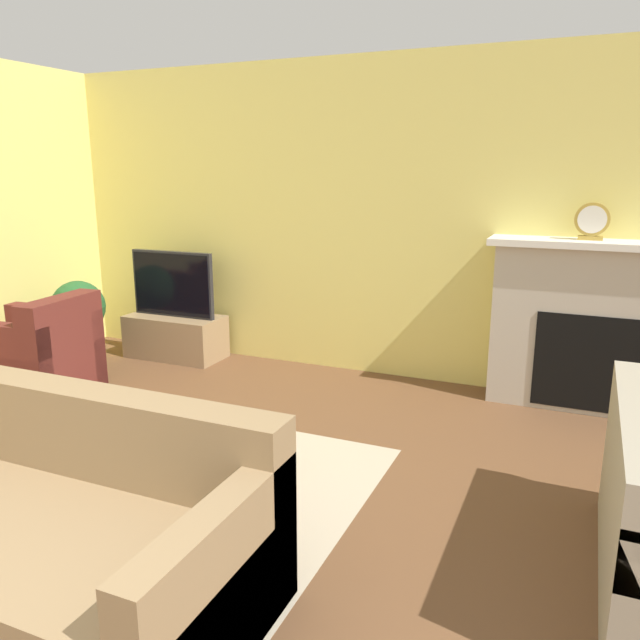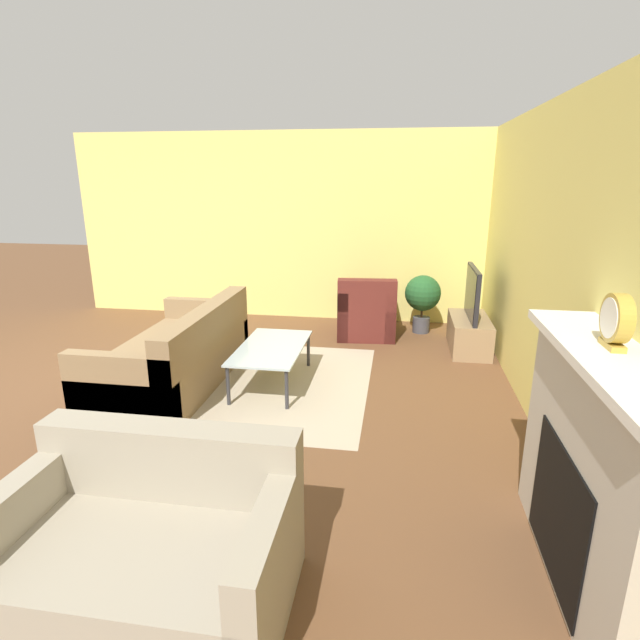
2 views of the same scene
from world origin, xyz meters
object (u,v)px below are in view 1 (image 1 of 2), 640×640
object	(u,v)px
tv	(173,284)
potted_plant	(79,311)
mantel_clock	(592,221)
armchair_by_window	(34,359)
couch_sectional	(32,533)
coffee_table	(151,424)

from	to	relation	value
tv	potted_plant	bearing A→B (deg)	-139.75
mantel_clock	tv	bearing A→B (deg)	-177.69
tv	mantel_clock	bearing A→B (deg)	2.31
tv	armchair_by_window	world-z (taller)	tv
couch_sectional	mantel_clock	size ratio (longest dim) A/B	7.69
couch_sectional	mantel_clock	distance (m)	4.02
tv	coffee_table	xyz separation A→B (m)	(1.40, -2.14, -0.35)
armchair_by_window	mantel_clock	size ratio (longest dim) A/B	3.54
potted_plant	mantel_clock	size ratio (longest dim) A/B	2.94
tv	mantel_clock	xyz separation A→B (m)	(3.60, 0.15, 0.70)
tv	armchair_by_window	xyz separation A→B (m)	(-0.43, -1.30, -0.42)
couch_sectional	coffee_table	size ratio (longest dim) A/B	1.75
tv	coffee_table	bearing A→B (deg)	-56.79
potted_plant	mantel_clock	xyz separation A→B (m)	(4.25, 0.70, 0.91)
armchair_by_window	potted_plant	xyz separation A→B (m)	(-0.22, 0.75, 0.21)
coffee_table	potted_plant	xyz separation A→B (m)	(-2.05, 1.59, 0.14)
couch_sectional	armchair_by_window	bearing A→B (deg)	137.24
tv	armchair_by_window	distance (m)	1.43
armchair_by_window	coffee_table	world-z (taller)	armchair_by_window
couch_sectional	tv	bearing A→B (deg)	116.23
couch_sectional	armchair_by_window	size ratio (longest dim) A/B	2.17
mantel_clock	armchair_by_window	bearing A→B (deg)	-160.28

